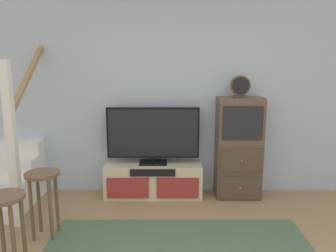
# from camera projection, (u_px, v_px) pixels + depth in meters

# --- Properties ---
(back_wall) EXTENTS (6.40, 0.12, 2.70)m
(back_wall) POSITION_uv_depth(u_px,v_px,m) (176.00, 94.00, 4.37)
(back_wall) COLOR #A8BCD1
(back_wall) RESTS_ON ground_plane
(media_console) EXTENTS (1.28, 0.38, 0.45)m
(media_console) POSITION_uv_depth(u_px,v_px,m) (154.00, 180.00, 4.32)
(media_console) COLOR beige
(media_console) RESTS_ON ground_plane
(television) EXTENTS (1.21, 0.22, 0.75)m
(television) POSITION_uv_depth(u_px,v_px,m) (154.00, 134.00, 4.23)
(television) COLOR black
(television) RESTS_ON media_console
(side_cabinet) EXTENTS (0.58, 0.38, 1.33)m
(side_cabinet) POSITION_uv_depth(u_px,v_px,m) (239.00, 148.00, 4.25)
(side_cabinet) COLOR brown
(side_cabinet) RESTS_ON ground_plane
(desk_clock) EXTENTS (0.25, 0.08, 0.28)m
(desk_clock) POSITION_uv_depth(u_px,v_px,m) (241.00, 87.00, 4.08)
(desk_clock) COLOR #4C3823
(desk_clock) RESTS_ON side_cabinet
(staircase) EXTENTS (1.00, 1.36, 2.20)m
(staircase) POSITION_uv_depth(u_px,v_px,m) (9.00, 170.00, 4.31)
(staircase) COLOR white
(staircase) RESTS_ON ground_plane
(bar_stool_near) EXTENTS (0.34, 0.34, 0.68)m
(bar_stool_near) POSITION_uv_depth(u_px,v_px,m) (6.00, 214.00, 2.73)
(bar_stool_near) COLOR brown
(bar_stool_near) RESTS_ON ground_plane
(bar_stool_far) EXTENTS (0.34, 0.34, 0.69)m
(bar_stool_far) POSITION_uv_depth(u_px,v_px,m) (44.00, 189.00, 3.27)
(bar_stool_far) COLOR brown
(bar_stool_far) RESTS_ON ground_plane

